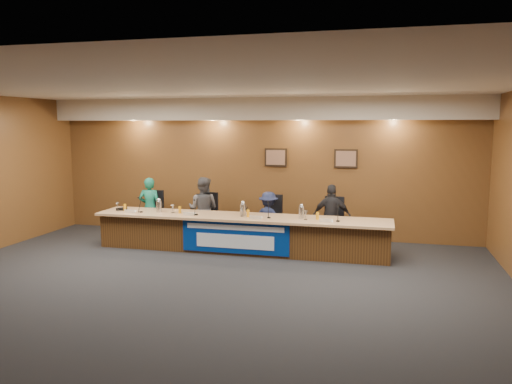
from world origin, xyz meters
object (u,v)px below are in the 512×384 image
carafe_right (302,213)px  speakerphone (123,209)px  carafe_left (159,207)px  office_chair_d (332,226)px  panelist_a (150,208)px  office_chair_a (152,217)px  panelist_c (268,219)px  banner (235,237)px  office_chair_b (205,219)px  office_chair_c (269,222)px  panelist_d (332,217)px  dais_body (241,234)px  carafe_mid (243,210)px  panelist_b (203,209)px

carafe_right → speakerphone: bearing=179.8°
carafe_left → office_chair_d: bearing=12.4°
panelist_a → office_chair_a: bearing=-100.6°
panelist_c → banner: bearing=79.1°
office_chair_d → carafe_left: 3.70m
office_chair_b → banner: bearing=-35.8°
office_chair_c → office_chair_d: bearing=10.6°
banner → carafe_right: carafe_right is taller
banner → carafe_left: size_ratio=9.32×
office_chair_b → speakerphone: (-1.60, -0.76, 0.30)m
office_chair_b → office_chair_c: bearing=12.0°
office_chair_d → office_chair_b: bearing=-174.1°
banner → speakerphone: (-2.66, 0.40, 0.40)m
panelist_d → carafe_left: bearing=9.7°
office_chair_c → banner: bearing=-100.2°
banner → office_chair_d: (1.80, 1.16, 0.10)m
office_chair_c → carafe_left: bearing=-149.9°
panelist_a → panelist_c: panelist_a is taller
office_chair_a → carafe_left: bearing=-59.5°
office_chair_c → carafe_right: bearing=-32.5°
panelist_c → office_chair_d: size_ratio=2.44×
dais_body → office_chair_a: bearing=162.4°
panelist_c → office_chair_c: bearing=-78.4°
office_chair_c → carafe_mid: (-0.39, -0.72, 0.39)m
dais_body → carafe_mid: 0.52m
office_chair_b → carafe_left: (-0.74, -0.79, 0.39)m
office_chair_b → carafe_right: (2.32, -0.77, 0.39)m
panelist_d → office_chair_b: bearing=-3.3°
dais_body → carafe_left: bearing=-178.6°
dais_body → office_chair_c: size_ratio=12.50×
dais_body → office_chair_a: (-2.36, 0.75, 0.13)m
carafe_mid → panelist_d: bearing=19.6°
banner → office_chair_b: 1.57m
office_chair_b → carafe_left: size_ratio=2.03×
panelist_a → panelist_d: 4.16m
panelist_c → office_chair_a: size_ratio=2.44×
carafe_left → office_chair_b: bearing=47.1°
office_chair_b → carafe_mid: carafe_mid is taller
office_chair_c → office_chair_b: bearing=-169.4°
dais_body → carafe_mid: size_ratio=25.20×
carafe_right → dais_body: bearing=179.0°
office_chair_b → carafe_mid: (1.10, -0.72, 0.39)m
office_chair_c → carafe_right: carafe_right is taller
panelist_a → speakerphone: bearing=54.7°
banner → panelist_a: panelist_a is taller
panelist_d → office_chair_a: bearing=-2.6°
office_chair_d → carafe_right: 1.02m
speakerphone → office_chair_d: bearing=9.7°
panelist_d → speakerphone: size_ratio=4.28×
panelist_b → carafe_mid: bearing=152.1°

